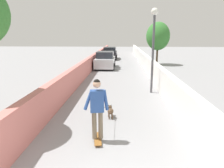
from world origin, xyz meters
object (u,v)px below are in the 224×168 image
skateboard (98,139)px  lamp_post (154,36)px  person_skateboarder (97,105)px  car_far (110,53)px  dog (110,111)px  car_near (105,60)px  tree_right_mid (158,36)px

skateboard → lamp_post: bearing=-22.9°
lamp_post → person_skateboarder: size_ratio=2.47×
car_far → dog: bearing=-176.6°
lamp_post → skateboard: bearing=157.1°
car_far → skateboard: bearing=-177.6°
dog → car_near: size_ratio=0.53×
lamp_post → car_near: (8.42, 3.16, -2.24)m
tree_right_mid → dog: size_ratio=2.12×
lamp_post → skateboard: 6.50m
tree_right_mid → car_far: size_ratio=1.12×
lamp_post → person_skateboarder: lamp_post is taller
skateboard → car_far: car_far is taller
skateboard → person_skateboarder: bearing=0.0°
skateboard → car_near: size_ratio=0.21×
person_skateboarder → tree_right_mid: bearing=-14.7°
lamp_post → car_far: (16.03, 3.16, -2.24)m
person_skateboarder → car_near: (13.78, 0.89, -0.40)m
person_skateboarder → skateboard: bearing=0.0°
lamp_post → tree_right_mid: bearing=-10.6°
car_near → car_far: (7.62, 0.00, 0.00)m
skateboard → person_skateboarder: person_skateboarder is taller
person_skateboarder → dog: size_ratio=0.86×
skateboard → car_far: (21.40, 0.89, 0.65)m
skateboard → dog: dog is taller
dog → car_far: size_ratio=0.53×
lamp_post → car_near: size_ratio=1.12×
car_near → car_far: bearing=0.0°
tree_right_mid → car_far: tree_right_mid is taller
tree_right_mid → car_near: size_ratio=1.13×
tree_right_mid → lamp_post: tree_right_mid is taller
lamp_post → car_far: size_ratio=1.12×
lamp_post → person_skateboarder: 6.11m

